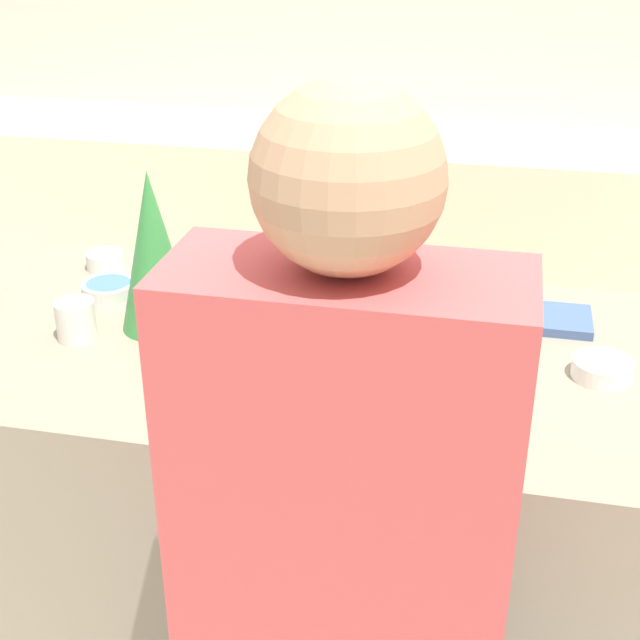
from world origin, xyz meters
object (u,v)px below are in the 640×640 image
baking_tray (271,345)px  candy_bowl_center_rear (109,290)px  candy_bowl_far_left (602,368)px  decorative_tree (154,251)px  candy_bowl_beside_tree (428,317)px  candy_bowl_behind_tray (441,289)px  gingerbread_house (269,294)px  candy_bowl_front_corner (105,260)px  cookbook (551,319)px  mug (76,320)px

baking_tray → candy_bowl_center_rear: bearing=161.1°
candy_bowl_far_left → decorative_tree: bearing=178.4°
candy_bowl_beside_tree → candy_bowl_behind_tray: bearing=85.3°
candy_bowl_beside_tree → gingerbread_house: bearing=-154.0°
candy_bowl_front_corner → cookbook: candy_bowl_front_corner is taller
candy_bowl_beside_tree → candy_bowl_behind_tray: (0.01, 0.16, -0.01)m
candy_bowl_beside_tree → candy_bowl_center_rear: bearing=-179.6°
gingerbread_house → candy_bowl_behind_tray: bearing=44.7°
decorative_tree → cookbook: bearing=13.1°
candy_bowl_front_corner → mug: mug is taller
gingerbread_house → candy_bowl_front_corner: bearing=148.4°
gingerbread_house → candy_bowl_center_rear: (-0.41, 0.14, -0.10)m
candy_bowl_front_corner → candy_bowl_far_left: bearing=-14.2°
candy_bowl_behind_tray → cookbook: size_ratio=0.81×
decorative_tree → candy_bowl_far_left: bearing=-1.6°
baking_tray → candy_bowl_beside_tree: bearing=26.0°
candy_bowl_far_left → mug: size_ratio=1.38×
candy_bowl_front_corner → mug: 0.36m
gingerbread_house → candy_bowl_front_corner: 0.59m
candy_bowl_behind_tray → candy_bowl_front_corner: 0.81m
gingerbread_house → mug: gingerbread_house is taller
candy_bowl_front_corner → decorative_tree: bearing=-47.3°
candy_bowl_behind_tray → candy_bowl_far_left: (0.33, -0.29, 0.00)m
cookbook → mug: (-0.95, -0.28, 0.03)m
decorative_tree → candy_bowl_front_corner: (-0.24, 0.26, -0.15)m
candy_bowl_far_left → baking_tray: bearing=-178.5°
baking_tray → candy_bowl_center_rear: 0.44m
cookbook → candy_bowl_beside_tree: bearing=-161.9°
decorative_tree → candy_bowl_behind_tray: size_ratio=2.48×
baking_tray → candy_bowl_beside_tree: 0.34m
candy_bowl_front_corner → mug: bearing=-74.5°
candy_bowl_behind_tray → gingerbread_house: bearing=-135.3°
baking_tray → cookbook: (0.55, 0.23, 0.01)m
candy_bowl_behind_tray → cookbook: 0.25m
candy_bowl_front_corner → candy_bowl_center_rear: size_ratio=0.75×
baking_tray → mug: bearing=-173.5°
candy_bowl_center_rear → candy_bowl_front_corner: bearing=117.2°
candy_bowl_beside_tree → cookbook: size_ratio=0.63×
baking_tray → gingerbread_house: 0.11m
candy_bowl_far_left → mug: 1.05m
candy_bowl_behind_tray → candy_bowl_far_left: same height
candy_bowl_center_rear → mug: mug is taller
candy_bowl_behind_tray → cookbook: bearing=-18.6°
baking_tray → decorative_tree: size_ratio=1.11×
gingerbread_house → candy_bowl_center_rear: gingerbread_house is taller
candy_bowl_behind_tray → candy_bowl_center_rear: (-0.73, -0.17, 0.00)m
candy_bowl_beside_tree → candy_bowl_center_rear: size_ratio=0.88×
candy_bowl_center_rear → cookbook: (0.97, 0.09, -0.01)m
candy_bowl_front_corner → cookbook: bearing=-4.1°
baking_tray → decorative_tree: decorative_tree is taller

